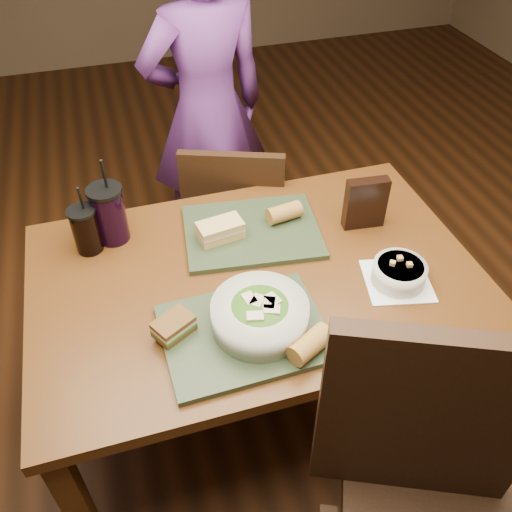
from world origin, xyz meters
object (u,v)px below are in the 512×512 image
(salad_bowl, at_px, (260,314))
(baguette_far, at_px, (284,213))
(dining_table, at_px, (256,295))
(tray_near, at_px, (245,333))
(chair_near, at_px, (433,510))
(chair_far, at_px, (228,225))
(baguette_near, at_px, (310,344))
(sandwich_near, at_px, (174,326))
(tray_far, at_px, (252,232))
(diner, at_px, (207,112))
(cup_berry, at_px, (109,214))
(cup_cola, at_px, (86,230))
(soup_bowl, at_px, (399,273))
(sandwich_far, at_px, (220,230))
(chip_bag, at_px, (365,203))

(salad_bowl, xyz_separation_m, baguette_far, (0.20, 0.40, -0.02))
(dining_table, bearing_deg, tray_near, -114.16)
(chair_near, distance_m, chair_far, 1.29)
(tray_near, distance_m, baguette_near, 0.18)
(sandwich_near, height_order, baguette_far, baguette_far)
(tray_far, distance_m, baguette_far, 0.12)
(sandwich_near, xyz_separation_m, baguette_near, (0.31, -0.16, 0.01))
(diner, height_order, cup_berry, diner)
(salad_bowl, distance_m, cup_cola, 0.61)
(soup_bowl, distance_m, cup_berry, 0.88)
(sandwich_near, height_order, cup_berry, cup_berry)
(tray_near, distance_m, soup_bowl, 0.48)
(dining_table, distance_m, tray_near, 0.25)
(tray_far, bearing_deg, tray_near, -109.13)
(dining_table, height_order, soup_bowl, soup_bowl)
(dining_table, distance_m, baguette_near, 0.35)
(diner, bearing_deg, chair_far, 76.65)
(chair_far, relative_size, cup_cola, 3.74)
(sandwich_far, distance_m, cup_cola, 0.40)
(diner, bearing_deg, sandwich_near, 63.71)
(sandwich_far, relative_size, cup_cola, 0.64)
(dining_table, distance_m, diner, 1.00)
(dining_table, height_order, chip_bag, chip_bag)
(diner, xyz_separation_m, baguette_near, (-0.04, -1.32, 0.04))
(sandwich_far, bearing_deg, chair_near, -72.92)
(soup_bowl, bearing_deg, cup_cola, 154.42)
(cup_cola, relative_size, chip_bag, 1.35)
(diner, bearing_deg, soup_bowl, 95.27)
(chair_near, height_order, baguette_near, chair_near)
(tray_near, distance_m, cup_cola, 0.59)
(soup_bowl, height_order, chip_bag, chip_bag)
(tray_near, xyz_separation_m, tray_far, (0.14, 0.39, 0.00))
(tray_far, xyz_separation_m, sandwich_far, (-0.10, -0.01, 0.04))
(sandwich_near, bearing_deg, chair_near, -48.70)
(chair_far, height_order, cup_cola, cup_cola)
(chair_near, xyz_separation_m, cup_berry, (-0.59, 0.99, 0.24))
(salad_bowl, height_order, chip_bag, chip_bag)
(tray_far, bearing_deg, chair_near, -79.33)
(tray_far, xyz_separation_m, sandwich_near, (-0.31, -0.34, 0.03))
(salad_bowl, height_order, baguette_far, salad_bowl)
(baguette_far, relative_size, cup_cola, 0.47)
(cup_cola, bearing_deg, tray_far, -8.55)
(baguette_near, bearing_deg, cup_berry, 124.72)
(soup_bowl, distance_m, chip_bag, 0.27)
(cup_berry, bearing_deg, sandwich_near, -76.25)
(tray_far, distance_m, baguette_near, 0.50)
(tray_near, height_order, cup_berry, cup_berry)
(chair_far, height_order, baguette_near, chair_far)
(sandwich_near, bearing_deg, cup_cola, 113.93)
(chair_far, bearing_deg, sandwich_far, -106.36)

